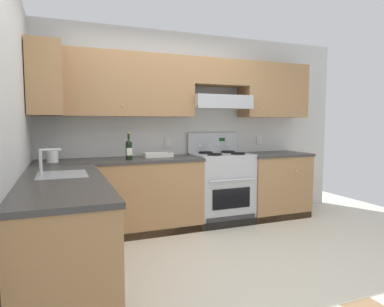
{
  "coord_description": "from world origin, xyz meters",
  "views": [
    {
      "loc": [
        -1.25,
        -2.76,
        1.34
      ],
      "look_at": [
        0.12,
        0.7,
        1.0
      ],
      "focal_mm": 31.31,
      "sensor_mm": 36.0,
      "label": 1
    }
  ],
  "objects_px": {
    "wine_bottle": "(129,149)",
    "bowl": "(158,155)",
    "paper_towel_roll": "(52,156)",
    "stove": "(221,187)"
  },
  "relations": [
    {
      "from": "wine_bottle",
      "to": "bowl",
      "type": "height_order",
      "value": "wine_bottle"
    },
    {
      "from": "wine_bottle",
      "to": "bowl",
      "type": "distance_m",
      "value": 0.45
    },
    {
      "from": "bowl",
      "to": "paper_towel_roll",
      "type": "xyz_separation_m",
      "value": [
        -1.23,
        -0.14,
        0.05
      ]
    },
    {
      "from": "stove",
      "to": "paper_towel_roll",
      "type": "bearing_deg",
      "value": -178.21
    },
    {
      "from": "bowl",
      "to": "wine_bottle",
      "type": "bearing_deg",
      "value": -155.65
    },
    {
      "from": "wine_bottle",
      "to": "paper_towel_roll",
      "type": "distance_m",
      "value": 0.83
    },
    {
      "from": "bowl",
      "to": "paper_towel_roll",
      "type": "height_order",
      "value": "paper_towel_roll"
    },
    {
      "from": "paper_towel_roll",
      "to": "wine_bottle",
      "type": "bearing_deg",
      "value": -2.97
    },
    {
      "from": "wine_bottle",
      "to": "bowl",
      "type": "bearing_deg",
      "value": 24.35
    },
    {
      "from": "stove",
      "to": "bowl",
      "type": "relative_size",
      "value": 3.37
    }
  ]
}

